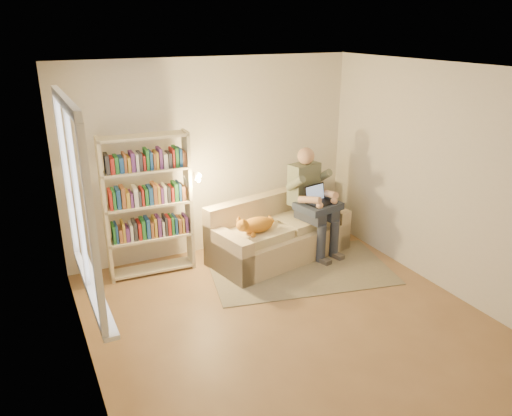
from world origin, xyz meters
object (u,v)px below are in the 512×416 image
person (311,196)px  laptop (319,198)px  sofa (278,236)px  bookshelf (148,199)px  cat (256,224)px

person → laptop: bearing=-84.3°
sofa → bookshelf: size_ratio=1.13×
sofa → person: size_ratio=1.39×
laptop → bookshelf: 2.22m
person → cat: size_ratio=2.25×
bookshelf → laptop: bearing=-9.2°
bookshelf → sofa: bearing=-6.8°
cat → person: bearing=-1.7°
sofa → laptop: bearing=-31.7°
person → laptop: 0.14m
person → laptop: (0.04, -0.13, 0.01)m
sofa → cat: sofa is taller
sofa → person: person is taller
sofa → laptop: (0.51, -0.18, 0.52)m
cat → laptop: bearing=-10.2°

